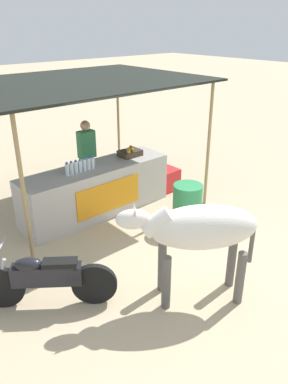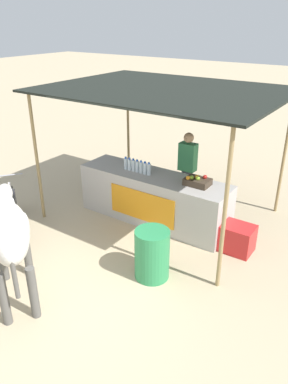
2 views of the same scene
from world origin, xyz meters
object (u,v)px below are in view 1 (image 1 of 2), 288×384
(stall_counter, at_px, (97,190))
(vendor_behind_counter, at_px, (87,159))
(water_barrel, at_px, (187,205))
(motorcycle_parked, at_px, (46,278))
(fruit_crate, at_px, (130,153))
(cooler_box, at_px, (165,180))
(cow, at_px, (198,230))

(stall_counter, bearing_deg, vendor_behind_counter, 67.81)
(water_barrel, xyz_separation_m, motorcycle_parked, (-2.97, -0.26, 0.03))
(fruit_crate, xyz_separation_m, cooler_box, (0.86, -0.15, -0.79))
(fruit_crate, distance_m, motorcycle_parked, 3.47)
(stall_counter, relative_size, motorcycle_parked, 2.04)
(cow, bearing_deg, water_barrel, 46.08)
(vendor_behind_counter, height_order, cow, vendor_behind_counter)
(motorcycle_parked, bearing_deg, fruit_crate, 32.11)
(vendor_behind_counter, height_order, water_barrel, vendor_behind_counter)
(fruit_crate, distance_m, vendor_behind_counter, 0.93)
(motorcycle_parked, bearing_deg, vendor_behind_counter, 47.36)
(fruit_crate, height_order, water_barrel, fruit_crate)
(stall_counter, relative_size, vendor_behind_counter, 1.82)
(fruit_crate, distance_m, cooler_box, 1.17)
(stall_counter, relative_size, cow, 1.77)
(cooler_box, distance_m, cow, 3.64)
(stall_counter, height_order, cooler_box, stall_counter)
(stall_counter, bearing_deg, cow, -98.07)
(fruit_crate, height_order, vendor_behind_counter, vendor_behind_counter)
(cooler_box, distance_m, motorcycle_parked, 4.11)
(fruit_crate, relative_size, cow, 0.26)
(vendor_behind_counter, xyz_separation_m, motorcycle_parked, (-2.32, -2.52, -0.42))
(fruit_crate, bearing_deg, vendor_behind_counter, 129.28)
(cooler_box, bearing_deg, cow, -127.31)
(stall_counter, distance_m, vendor_behind_counter, 0.89)
(vendor_behind_counter, bearing_deg, cow, -101.11)
(cooler_box, relative_size, motorcycle_parked, 0.41)
(cow, bearing_deg, cooler_box, 52.69)
(stall_counter, distance_m, fruit_crate, 1.04)
(stall_counter, distance_m, cow, 3.00)
(stall_counter, height_order, fruit_crate, fruit_crate)
(water_barrel, bearing_deg, cow, -133.92)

